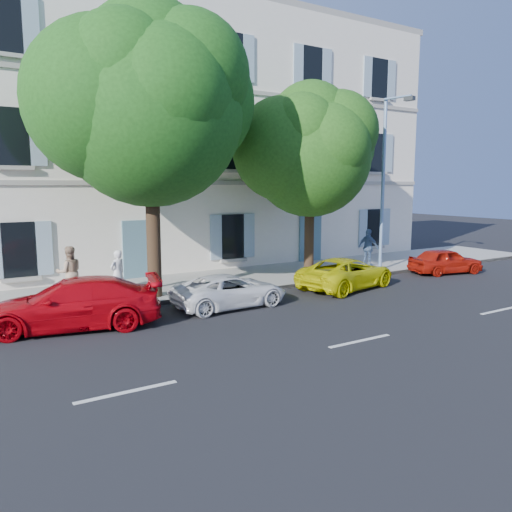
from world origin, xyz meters
TOP-DOWN VIEW (x-y plane):
  - ground at (0.00, 0.00)m, footprint 90.00×90.00m
  - sidewalk at (0.00, 4.45)m, footprint 36.00×4.50m
  - kerb at (0.00, 2.28)m, footprint 36.00×0.16m
  - building at (0.00, 10.20)m, footprint 28.00×7.00m
  - car_red_coupe at (-5.96, 0.99)m, footprint 5.10×3.03m
  - car_white_coupe at (-1.11, 0.87)m, footprint 3.88×1.88m
  - car_yellow_supercar at (4.05, 1.07)m, footprint 4.60×2.88m
  - car_red_hatchback at (9.97, 1.20)m, footprint 3.55×2.02m
  - tree_left at (-2.85, 3.01)m, footprint 6.07×6.07m
  - tree_right at (4.16, 3.56)m, footprint 4.97×4.97m
  - street_lamp at (7.58, 2.66)m, footprint 0.31×1.59m
  - pedestrian_a at (-3.92, 3.67)m, footprint 0.69×0.59m
  - pedestrian_b at (-5.38, 4.22)m, footprint 0.87×0.68m
  - pedestrian_c at (7.84, 3.83)m, footprint 0.68×1.09m

SIDE VIEW (x-z plane):
  - ground at x=0.00m, z-range 0.00..0.00m
  - sidewalk at x=0.00m, z-range 0.00..0.15m
  - kerb at x=0.00m, z-range 0.00..0.16m
  - car_white_coupe at x=-1.11m, z-range 0.00..1.06m
  - car_red_hatchback at x=9.97m, z-range 0.00..1.14m
  - car_yellow_supercar at x=4.05m, z-range 0.00..1.19m
  - car_red_coupe at x=-5.96m, z-range 0.00..1.39m
  - pedestrian_a at x=-3.92m, z-range 0.15..1.74m
  - pedestrian_c at x=7.84m, z-range 0.15..1.89m
  - pedestrian_b at x=-5.38m, z-range 0.15..1.91m
  - street_lamp at x=7.58m, z-range 0.64..8.05m
  - tree_right at x=4.16m, z-range 1.23..8.88m
  - building at x=0.00m, z-range 0.00..12.00m
  - tree_left at x=-2.85m, z-range 1.50..10.91m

